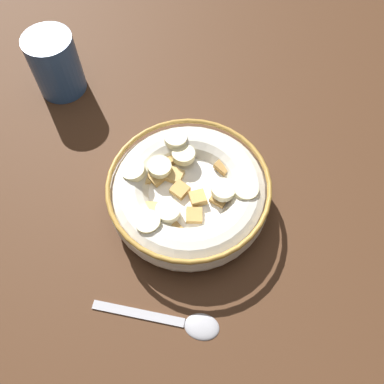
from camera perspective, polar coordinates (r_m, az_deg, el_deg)
name	(u,v)px	position (r cm, az deg, el deg)	size (l,w,h in cm)	color
ground_plane	(192,207)	(53.87, 0.00, -2.06)	(119.51, 119.51, 2.00)	#472B19
cereal_bowl	(192,193)	(50.54, -0.02, -0.11)	(19.75, 19.75, 5.77)	silver
spoon	(187,322)	(47.64, -0.76, -17.56)	(4.99, 14.58, 0.80)	#A5A5AD
coffee_mug	(59,63)	(64.46, -17.97, 16.56)	(9.84, 6.90, 9.06)	#335999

